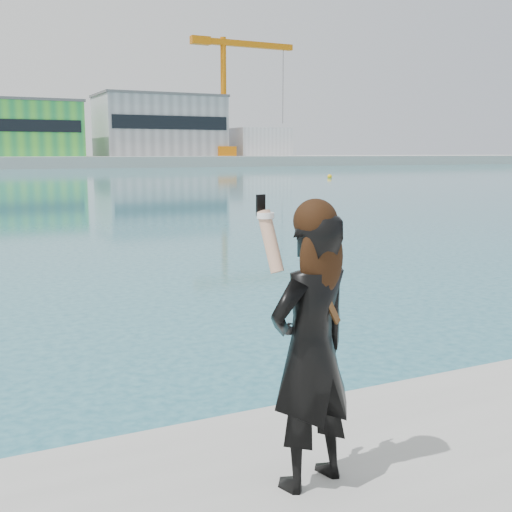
% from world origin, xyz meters
% --- Properties ---
extents(warehouse_grey_right, '(25.50, 15.35, 12.50)m').
position_xyz_m(warehouse_grey_right, '(40.00, 127.98, 8.26)').
color(warehouse_grey_right, gray).
rests_on(warehouse_grey_right, far_quay).
extents(ancillary_shed, '(12.00, 10.00, 6.00)m').
position_xyz_m(ancillary_shed, '(62.00, 126.00, 5.00)').
color(ancillary_shed, silver).
rests_on(ancillary_shed, far_quay).
extents(dock_crane, '(23.00, 4.00, 24.00)m').
position_xyz_m(dock_crane, '(53.20, 122.00, 15.07)').
color(dock_crane, orange).
rests_on(dock_crane, far_quay).
extents(flagpole_right, '(1.28, 0.16, 8.00)m').
position_xyz_m(flagpole_right, '(22.09, 121.00, 6.54)').
color(flagpole_right, silver).
rests_on(flagpole_right, far_quay).
extents(buoy_near, '(0.50, 0.50, 0.50)m').
position_xyz_m(buoy_near, '(35.61, 55.70, 0.00)').
color(buoy_near, yellow).
rests_on(buoy_near, ground).
extents(woman, '(0.65, 0.51, 1.68)m').
position_xyz_m(woman, '(-0.46, -0.11, 1.65)').
color(woman, black).
rests_on(woman, near_quay).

